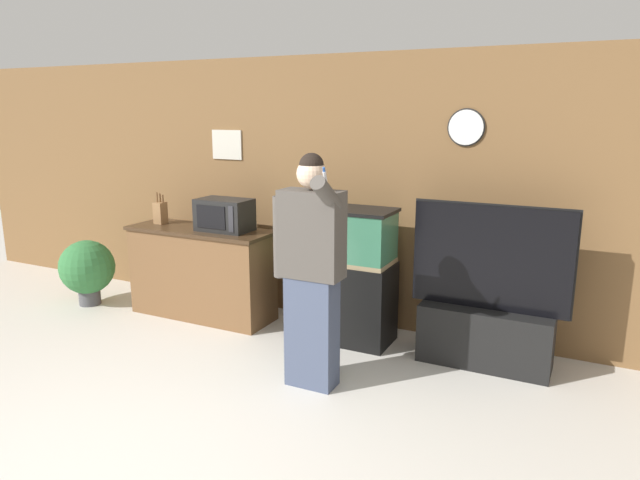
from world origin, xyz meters
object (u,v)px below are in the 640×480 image
at_px(counter_island, 202,272).
at_px(potted_plant, 87,268).
at_px(microwave, 224,215).
at_px(tv_on_stand, 486,319).
at_px(knife_block, 160,212).
at_px(person_standing, 310,269).
at_px(aquarium_on_stand, 341,274).

height_order(counter_island, potted_plant, counter_island).
relative_size(microwave, tv_on_stand, 0.39).
relative_size(knife_block, person_standing, 0.18).
bearing_deg(person_standing, counter_island, 153.04).
distance_m(tv_on_stand, potted_plant, 4.19).
height_order(counter_island, aquarium_on_stand, aquarium_on_stand).
relative_size(counter_island, microwave, 2.88).
distance_m(microwave, knife_block, 0.82).
distance_m(microwave, potted_plant, 1.78).
xyz_separation_m(microwave, knife_block, (-0.82, -0.00, -0.04)).
height_order(person_standing, potted_plant, person_standing).
xyz_separation_m(knife_block, person_standing, (2.23, -0.89, -0.11)).
relative_size(aquarium_on_stand, tv_on_stand, 0.91).
height_order(aquarium_on_stand, potted_plant, aquarium_on_stand).
bearing_deg(person_standing, microwave, 147.75).
bearing_deg(person_standing, knife_block, 158.23).
relative_size(tv_on_stand, potted_plant, 1.90).
bearing_deg(tv_on_stand, counter_island, -177.90).
bearing_deg(microwave, potted_plant, -169.30).
height_order(knife_block, potted_plant, knife_block).
distance_m(counter_island, tv_on_stand, 2.83).
bearing_deg(counter_island, aquarium_on_stand, 3.13).
xyz_separation_m(person_standing, potted_plant, (-3.03, 0.58, -0.52)).
bearing_deg(tv_on_stand, aquarium_on_stand, -179.10).
xyz_separation_m(knife_block, tv_on_stand, (3.36, 0.08, -0.64)).
bearing_deg(microwave, aquarium_on_stand, 2.58).
height_order(counter_island, person_standing, person_standing).
distance_m(aquarium_on_stand, potted_plant, 2.89).
bearing_deg(potted_plant, aquarium_on_stand, 7.21).
bearing_deg(knife_block, potted_plant, -159.21).
relative_size(counter_island, aquarium_on_stand, 1.24).
distance_m(aquarium_on_stand, person_standing, 1.01).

